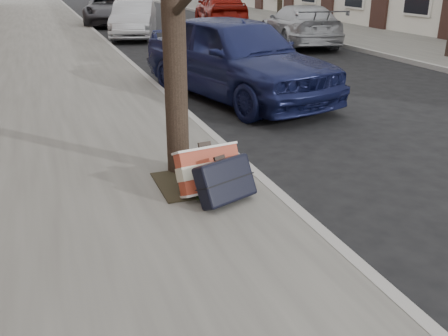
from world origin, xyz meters
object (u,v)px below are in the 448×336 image
object	(u,v)px
suitcase_red	(209,170)
car_near_front	(236,57)
car_near_mid	(134,20)
suitcase_navy	(225,180)

from	to	relation	value
suitcase_red	car_near_front	size ratio (longest dim) A/B	0.14
car_near_mid	suitcase_red	bearing A→B (deg)	-81.59
car_near_front	suitcase_navy	bearing A→B (deg)	-126.42
suitcase_navy	car_near_mid	size ratio (longest dim) A/B	0.15
suitcase_red	car_near_front	distance (m)	4.78
suitcase_navy	car_near_mid	xyz separation A→B (m)	(1.85, 14.60, 0.29)
suitcase_navy	car_near_mid	distance (m)	14.72
suitcase_navy	car_near_mid	world-z (taller)	car_near_mid
suitcase_navy	car_near_front	world-z (taller)	car_near_front
suitcase_red	car_near_mid	world-z (taller)	car_near_mid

